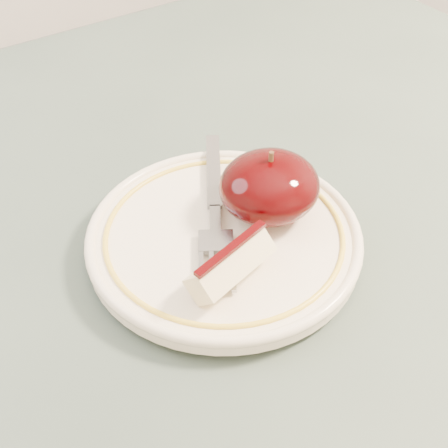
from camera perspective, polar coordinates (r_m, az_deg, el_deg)
table at (r=0.58m, az=4.44°, el=-7.34°), size 0.90×0.90×0.75m
plate at (r=0.49m, az=0.00°, el=-1.20°), size 0.22×0.22×0.02m
apple_half at (r=0.50m, az=4.17°, el=3.45°), size 0.08×0.08×0.06m
apple_wedge at (r=0.45m, az=0.65°, el=-3.69°), size 0.08×0.05×0.03m
fork at (r=0.51m, az=-0.84°, el=1.44°), size 0.12×0.17×0.00m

